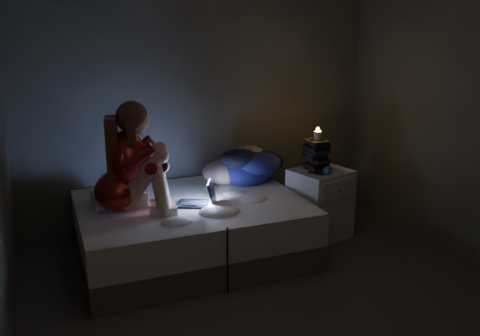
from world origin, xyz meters
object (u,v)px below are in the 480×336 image
candle (318,137)px  laptop (196,192)px  phone (313,173)px  woman (116,159)px  bed (192,229)px  nightstand (320,204)px

candle → laptop: bearing=-174.8°
laptop → phone: 1.13m
woman → bed: bearing=18.2°
woman → candle: bearing=13.3°
bed → phone: phone is taller
candle → woman: bearing=-177.2°
bed → laptop: (0.02, -0.10, 0.37)m
woman → candle: size_ratio=11.39×
woman → phone: 1.79m
bed → phone: 1.22m
bed → laptop: laptop is taller
nightstand → phone: (-0.12, -0.06, 0.34)m
woman → candle: 1.85m
nightstand → candle: size_ratio=8.37×
bed → candle: size_ratio=23.58×
bed → phone: (1.14, -0.09, 0.42)m
bed → candle: bearing=0.3°
nightstand → bed: bearing=164.2°
nightstand → phone: bearing=-168.9°
nightstand → phone: phone is taller
woman → nightstand: size_ratio=1.36×
woman → laptop: bearing=8.8°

